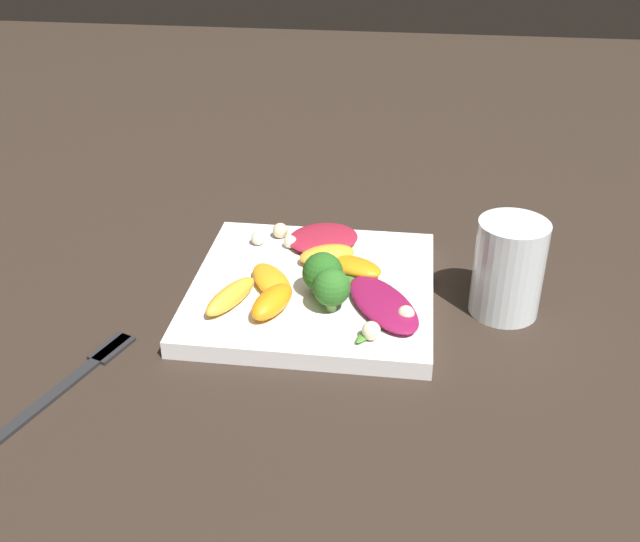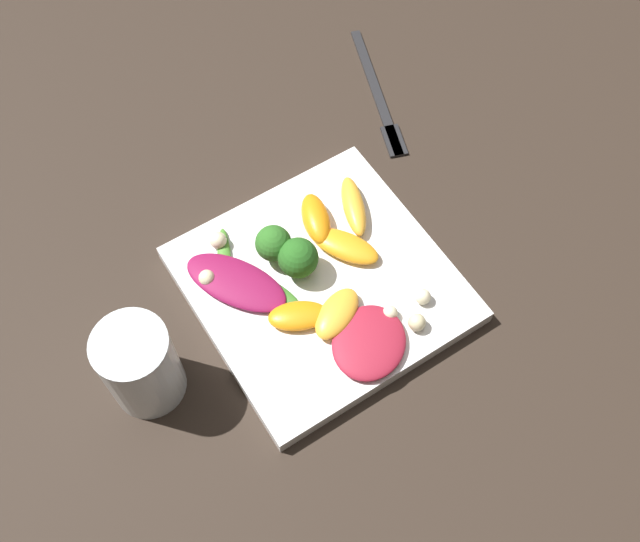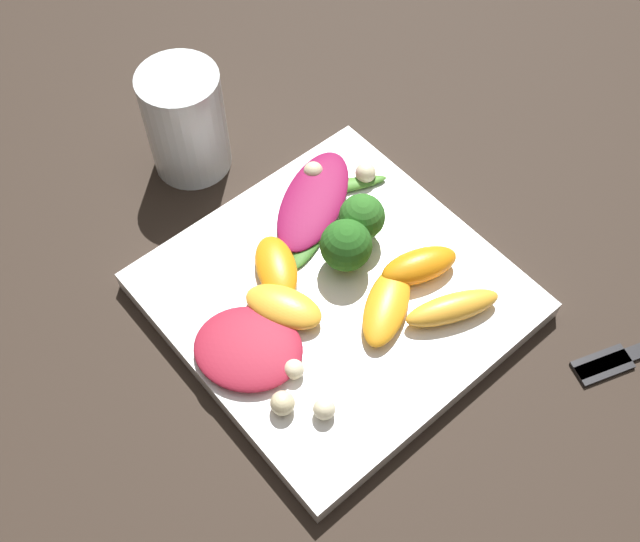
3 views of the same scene
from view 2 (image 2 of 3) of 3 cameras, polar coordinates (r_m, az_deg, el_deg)
name	(u,v)px [view 2 (image 2 of 3)]	position (r m, az deg, el deg)	size (l,w,h in m)	color
ground_plane	(321,289)	(0.76, 0.08, -1.34)	(2.40, 2.40, 0.00)	#2D231C
plate	(321,284)	(0.75, 0.08, -1.02)	(0.24, 0.24, 0.02)	white
drinking_glass	(138,362)	(0.69, -13.67, -6.77)	(0.07, 0.07, 0.10)	white
fork	(381,104)	(0.90, 4.69, 12.57)	(0.19, 0.08, 0.01)	#262628
radicchio_leaf_0	(236,282)	(0.74, -6.42, -0.86)	(0.12, 0.10, 0.01)	maroon
radicchio_leaf_1	(372,340)	(0.71, 3.99, -5.30)	(0.10, 0.11, 0.01)	maroon
orange_segment_0	(354,206)	(0.78, 2.57, 4.97)	(0.08, 0.05, 0.02)	#FCAD33
orange_segment_1	(337,314)	(0.72, 1.30, -3.27)	(0.06, 0.07, 0.02)	#FCAD33
orange_segment_2	(316,219)	(0.77, -0.32, 4.00)	(0.07, 0.05, 0.02)	orange
orange_segment_3	(298,316)	(0.72, -1.65, -3.44)	(0.05, 0.07, 0.01)	orange
orange_segment_4	(345,246)	(0.76, 1.92, 1.91)	(0.08, 0.06, 0.02)	orange
broccoli_floret_0	(273,244)	(0.74, -3.57, 2.10)	(0.04, 0.04, 0.04)	#84AD5B
broccoli_floret_1	(298,258)	(0.73, -1.68, 0.99)	(0.04, 0.04, 0.05)	#84AD5B
arugula_sprig_0	(224,261)	(0.76, -7.30, 0.76)	(0.08, 0.05, 0.01)	#47842D
arugula_sprig_1	(274,290)	(0.74, -3.54, -1.48)	(0.06, 0.04, 0.01)	#3D7528
macadamia_nut_0	(218,240)	(0.77, -7.78, 2.33)	(0.02, 0.02, 0.02)	beige
macadamia_nut_1	(390,313)	(0.72, 5.37, -3.19)	(0.01, 0.01, 0.01)	beige
macadamia_nut_2	(423,297)	(0.74, 7.85, -1.95)	(0.02, 0.02, 0.02)	beige
macadamia_nut_3	(207,278)	(0.75, -8.61, -0.52)	(0.02, 0.02, 0.02)	beige
macadamia_nut_4	(417,322)	(0.72, 7.39, -3.90)	(0.02, 0.02, 0.02)	beige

